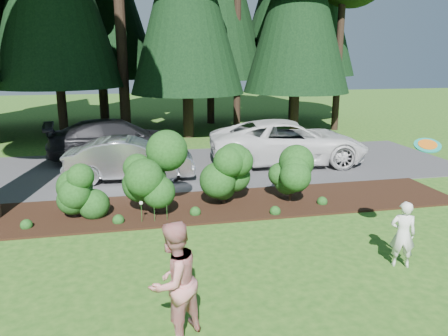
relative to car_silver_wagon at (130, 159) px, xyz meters
name	(u,v)px	position (x,y,z in m)	size (l,w,h in m)	color
ground	(178,267)	(0.82, -6.33, -0.70)	(80.00, 80.00, 0.00)	#214F16
mulch_bed	(164,209)	(0.82, -3.08, -0.67)	(16.00, 2.50, 0.05)	black
driveway	(155,169)	(0.82, 1.17, -0.68)	(22.00, 6.00, 0.03)	#38383A
shrub_row	(194,180)	(1.59, -3.19, 0.11)	(6.53, 1.60, 1.61)	#163A11
lily_cluster	(154,203)	(0.52, -3.93, -0.20)	(0.69, 0.09, 0.57)	#163A11
car_silver_wagon	(130,159)	(0.00, 0.00, 0.00)	(1.41, 4.06, 1.34)	silver
car_white_suv	(288,142)	(5.68, 0.98, 0.13)	(2.65, 5.74, 1.60)	silver
car_dark_suv	(118,139)	(-0.44, 3.02, 0.09)	(2.13, 5.24, 1.52)	black
child	(403,234)	(4.98, -7.15, -0.05)	(0.47, 0.31, 1.30)	silver
adult	(174,282)	(0.56, -8.42, 0.17)	(0.85, 0.66, 1.74)	#B0171C
frisbee	(428,145)	(5.35, -7.06, 1.62)	(0.50, 0.45, 0.26)	#19897B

